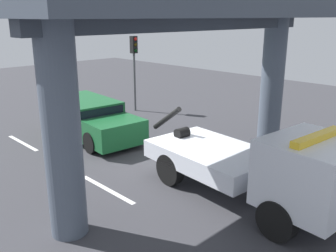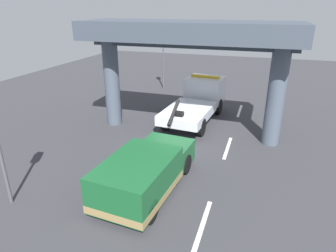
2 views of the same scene
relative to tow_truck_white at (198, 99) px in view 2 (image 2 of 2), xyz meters
name	(u,v)px [view 2 (image 2 of 2)]	position (x,y,z in m)	size (l,w,h in m)	color
ground_plane	(180,142)	(-3.85, 0.06, -1.25)	(60.00, 40.00, 0.10)	#38383D
lane_stripe_west	(203,225)	(-9.85, -2.46, -1.20)	(2.60, 0.16, 0.01)	silver
lane_stripe_mid	(228,148)	(-3.85, -2.46, -1.20)	(2.60, 0.16, 0.01)	silver
lane_stripe_east	(240,111)	(2.15, -2.46, -1.20)	(2.60, 0.16, 0.01)	silver
tow_truck_white	(198,99)	(0.00, 0.00, 0.00)	(7.33, 2.87, 2.46)	silver
towed_van_green	(145,173)	(-8.63, 0.07, -0.42)	(5.36, 2.59, 1.58)	#195B2D
overpass_structure	(188,42)	(-2.57, 0.06, 3.79)	(3.60, 11.04, 5.97)	#4C5666
traffic_light_far	(163,49)	(6.17, 4.44, 2.12)	(0.39, 0.32, 4.57)	#515456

